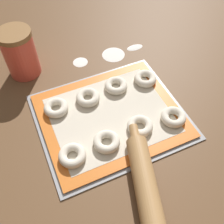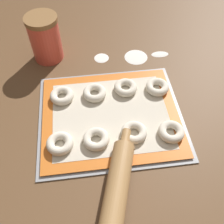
{
  "view_description": "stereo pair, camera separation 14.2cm",
  "coord_description": "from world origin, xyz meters",
  "px_view_note": "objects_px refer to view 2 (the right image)",
  "views": [
    {
      "loc": [
        -0.19,
        -0.45,
        0.65
      ],
      "look_at": [
        0.0,
        -0.01,
        0.02
      ],
      "focal_mm": 42.0,
      "sensor_mm": 36.0,
      "label": 1
    },
    {
      "loc": [
        -0.06,
        -0.49,
        0.65
      ],
      "look_at": [
        0.0,
        -0.01,
        0.02
      ],
      "focal_mm": 42.0,
      "sensor_mm": 36.0,
      "label": 2
    }
  ],
  "objects_px": {
    "bagel_front_mid_left": "(96,139)",
    "bagel_back_far_right": "(157,87)",
    "bagel_front_mid_right": "(134,132)",
    "bagel_back_mid_left": "(95,93)",
    "bagel_front_far_right": "(171,132)",
    "bagel_front_far_left": "(60,143)",
    "baking_tray": "(112,116)",
    "bagel_back_far_left": "(62,96)",
    "flour_canister": "(45,38)",
    "bagel_back_mid_right": "(126,88)",
    "rolling_pin": "(113,213)"
  },
  "relations": [
    {
      "from": "bagel_front_mid_left",
      "to": "bagel_back_far_right",
      "type": "distance_m",
      "value": 0.28
    },
    {
      "from": "bagel_front_mid_right",
      "to": "bagel_back_mid_left",
      "type": "relative_size",
      "value": 1.0
    },
    {
      "from": "bagel_front_far_right",
      "to": "bagel_back_mid_left",
      "type": "xyz_separation_m",
      "value": [
        -0.21,
        0.18,
        0.0
      ]
    },
    {
      "from": "bagel_front_mid_left",
      "to": "bagel_front_far_right",
      "type": "relative_size",
      "value": 1.0
    },
    {
      "from": "bagel_front_far_left",
      "to": "bagel_front_mid_right",
      "type": "xyz_separation_m",
      "value": [
        0.21,
        0.01,
        0.0
      ]
    },
    {
      "from": "baking_tray",
      "to": "bagel_back_mid_left",
      "type": "height_order",
      "value": "bagel_back_mid_left"
    },
    {
      "from": "bagel_front_far_left",
      "to": "baking_tray",
      "type": "bearing_deg",
      "value": 30.0
    },
    {
      "from": "bagel_back_far_left",
      "to": "baking_tray",
      "type": "bearing_deg",
      "value": -29.54
    },
    {
      "from": "baking_tray",
      "to": "bagel_front_far_left",
      "type": "height_order",
      "value": "bagel_front_far_left"
    },
    {
      "from": "bagel_back_far_left",
      "to": "flour_canister",
      "type": "relative_size",
      "value": 0.46
    },
    {
      "from": "bagel_back_mid_right",
      "to": "flour_canister",
      "type": "distance_m",
      "value": 0.34
    },
    {
      "from": "baking_tray",
      "to": "bagel_back_mid_left",
      "type": "relative_size",
      "value": 5.8
    },
    {
      "from": "baking_tray",
      "to": "bagel_front_far_left",
      "type": "xyz_separation_m",
      "value": [
        -0.16,
        -0.09,
        0.02
      ]
    },
    {
      "from": "bagel_back_mid_right",
      "to": "bagel_back_far_right",
      "type": "height_order",
      "value": "same"
    },
    {
      "from": "bagel_front_mid_right",
      "to": "bagel_front_far_right",
      "type": "relative_size",
      "value": 1.0
    },
    {
      "from": "bagel_front_mid_left",
      "to": "flour_canister",
      "type": "bearing_deg",
      "value": 109.43
    },
    {
      "from": "bagel_front_mid_right",
      "to": "rolling_pin",
      "type": "bearing_deg",
      "value": -112.33
    },
    {
      "from": "bagel_back_mid_right",
      "to": "bagel_back_far_right",
      "type": "relative_size",
      "value": 1.0
    },
    {
      "from": "bagel_front_far_right",
      "to": "flour_canister",
      "type": "bearing_deg",
      "value": 131.68
    },
    {
      "from": "bagel_front_far_left",
      "to": "rolling_pin",
      "type": "bearing_deg",
      "value": -59.3
    },
    {
      "from": "bagel_front_mid_right",
      "to": "flour_canister",
      "type": "bearing_deg",
      "value": 122.76
    },
    {
      "from": "bagel_back_mid_right",
      "to": "bagel_front_mid_left",
      "type": "bearing_deg",
      "value": -121.64
    },
    {
      "from": "bagel_back_mid_left",
      "to": "rolling_pin",
      "type": "bearing_deg",
      "value": -88.44
    },
    {
      "from": "bagel_front_far_right",
      "to": "bagel_back_far_left",
      "type": "relative_size",
      "value": 1.0
    },
    {
      "from": "bagel_back_far_right",
      "to": "flour_canister",
      "type": "distance_m",
      "value": 0.43
    },
    {
      "from": "bagel_back_mid_right",
      "to": "bagel_front_mid_right",
      "type": "bearing_deg",
      "value": -91.13
    },
    {
      "from": "bagel_back_mid_right",
      "to": "bagel_back_far_right",
      "type": "distance_m",
      "value": 0.1
    },
    {
      "from": "bagel_front_mid_left",
      "to": "flour_canister",
      "type": "distance_m",
      "value": 0.43
    },
    {
      "from": "bagel_front_mid_left",
      "to": "bagel_front_mid_right",
      "type": "relative_size",
      "value": 1.0
    },
    {
      "from": "bagel_front_far_right",
      "to": "bagel_back_mid_right",
      "type": "relative_size",
      "value": 1.0
    },
    {
      "from": "bagel_front_mid_left",
      "to": "bagel_front_mid_right",
      "type": "distance_m",
      "value": 0.11
    },
    {
      "from": "baking_tray",
      "to": "bagel_back_far_left",
      "type": "distance_m",
      "value": 0.17
    },
    {
      "from": "bagel_back_far_right",
      "to": "rolling_pin",
      "type": "distance_m",
      "value": 0.43
    },
    {
      "from": "flour_canister",
      "to": "rolling_pin",
      "type": "bearing_deg",
      "value": -75.05
    },
    {
      "from": "bagel_back_mid_left",
      "to": "flour_canister",
      "type": "distance_m",
      "value": 0.28
    },
    {
      "from": "bagel_front_far_right",
      "to": "bagel_back_mid_right",
      "type": "distance_m",
      "value": 0.21
    },
    {
      "from": "bagel_front_far_left",
      "to": "bagel_back_far_left",
      "type": "relative_size",
      "value": 1.0
    },
    {
      "from": "bagel_front_far_left",
      "to": "bagel_front_mid_right",
      "type": "height_order",
      "value": "same"
    },
    {
      "from": "baking_tray",
      "to": "bagel_back_far_left",
      "type": "xyz_separation_m",
      "value": [
        -0.15,
        0.09,
        0.02
      ]
    },
    {
      "from": "bagel_front_mid_left",
      "to": "bagel_front_far_left",
      "type": "bearing_deg",
      "value": -179.16
    },
    {
      "from": "rolling_pin",
      "to": "bagel_front_mid_right",
      "type": "bearing_deg",
      "value": 67.67
    },
    {
      "from": "bagel_front_far_right",
      "to": "bagel_back_far_right",
      "type": "height_order",
      "value": "same"
    },
    {
      "from": "bagel_back_far_right",
      "to": "bagel_back_far_left",
      "type": "bearing_deg",
      "value": 179.75
    },
    {
      "from": "bagel_back_mid_left",
      "to": "rolling_pin",
      "type": "relative_size",
      "value": 0.17
    },
    {
      "from": "baking_tray",
      "to": "rolling_pin",
      "type": "xyz_separation_m",
      "value": [
        -0.04,
        -0.3,
        0.02
      ]
    },
    {
      "from": "bagel_front_mid_right",
      "to": "bagel_front_far_right",
      "type": "distance_m",
      "value": 0.11
    },
    {
      "from": "bagel_front_mid_left",
      "to": "flour_canister",
      "type": "xyz_separation_m",
      "value": [
        -0.14,
        0.4,
        0.06
      ]
    },
    {
      "from": "bagel_back_far_left",
      "to": "rolling_pin",
      "type": "xyz_separation_m",
      "value": [
        0.11,
        -0.38,
        0.01
      ]
    },
    {
      "from": "baking_tray",
      "to": "flour_canister",
      "type": "distance_m",
      "value": 0.37
    },
    {
      "from": "bagel_back_mid_right",
      "to": "rolling_pin",
      "type": "xyz_separation_m",
      "value": [
        -0.09,
        -0.39,
        0.01
      ]
    }
  ]
}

